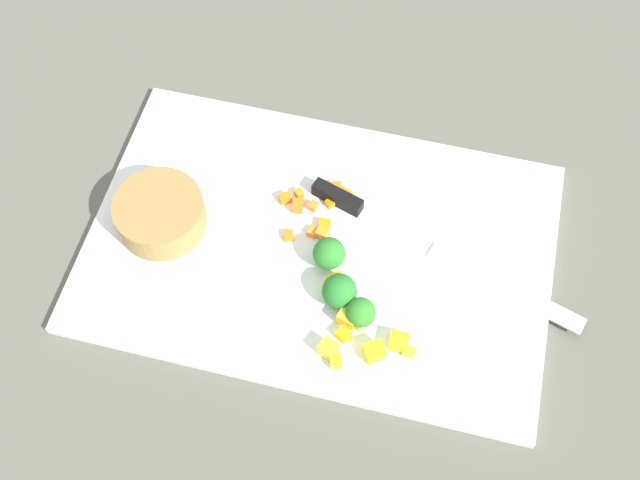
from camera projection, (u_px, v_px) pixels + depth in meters
The scene contains 27 objects.
ground_plane at pixel (320, 249), 0.93m from camera, with size 4.00×4.00×0.00m, color #56564A.
cutting_board at pixel (320, 246), 0.92m from camera, with size 0.56×0.36×0.01m, color white.
prep_bowl at pixel (160, 214), 0.91m from camera, with size 0.11×0.11×0.04m, color olive.
chef_knife at pixel (398, 230), 0.92m from camera, with size 0.35×0.13×0.02m.
carrot_dice_0 at pixel (323, 234), 0.91m from camera, with size 0.01×0.01×0.01m, color orange.
carrot_dice_1 at pixel (299, 194), 0.94m from camera, with size 0.01×0.01×0.01m, color orange.
carrot_dice_2 at pixel (285, 198), 0.94m from camera, with size 0.01×0.01×0.01m, color orange.
carrot_dice_3 at pixel (298, 206), 0.93m from camera, with size 0.01×0.02×0.01m, color orange.
carrot_dice_4 at pixel (313, 206), 0.94m from camera, with size 0.01×0.01×0.01m, color orange.
carrot_dice_5 at pixel (313, 232), 0.92m from camera, with size 0.01×0.01×0.01m, color orange.
carrot_dice_6 at pixel (325, 225), 0.92m from camera, with size 0.01×0.01×0.01m, color orange.
carrot_dice_7 at pixel (336, 190), 0.94m from camera, with size 0.02×0.02×0.02m, color orange.
carrot_dice_8 at pixel (327, 202), 0.94m from camera, with size 0.01×0.01×0.01m, color orange.
carrot_dice_9 at pixel (344, 198), 0.94m from camera, with size 0.02×0.02×0.02m, color orange.
carrot_dice_10 at pixel (290, 232), 0.92m from camera, with size 0.01×0.01×0.01m, color orange.
pepper_dice_0 at pixel (343, 335), 0.85m from camera, with size 0.01×0.01×0.01m, color yellow.
pepper_dice_1 at pixel (328, 349), 0.84m from camera, with size 0.02×0.02×0.02m, color yellow.
pepper_dice_2 at pixel (399, 342), 0.85m from camera, with size 0.02×0.02×0.02m, color yellow.
pepper_dice_3 at pixel (337, 285), 0.88m from camera, with size 0.02×0.02×0.02m, color yellow.
pepper_dice_4 at pixel (350, 315), 0.86m from camera, with size 0.02×0.02×0.02m, color gold.
pepper_dice_5 at pixel (374, 352), 0.84m from camera, with size 0.02×0.02×0.02m, color yellow.
pepper_dice_6 at pixel (361, 320), 0.86m from camera, with size 0.02×0.02×0.02m, color yellow.
pepper_dice_7 at pixel (336, 361), 0.84m from camera, with size 0.01×0.01×0.01m, color yellow.
pepper_dice_8 at pixel (409, 352), 0.84m from camera, with size 0.01×0.01×0.01m, color yellow.
broccoli_floret_0 at pixel (339, 291), 0.86m from camera, with size 0.04×0.04×0.04m.
broccoli_floret_1 at pixel (361, 313), 0.85m from camera, with size 0.04×0.04×0.04m.
broccoli_floret_2 at pixel (329, 253), 0.88m from camera, with size 0.04×0.04×0.04m.
Camera 1 is at (0.10, -0.43, 0.82)m, focal length 42.54 mm.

